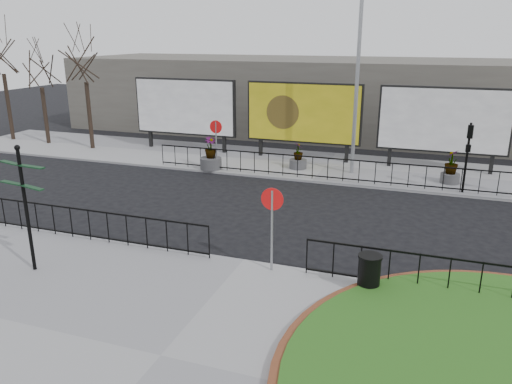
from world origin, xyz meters
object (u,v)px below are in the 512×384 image
at_px(lamp_post, 358,74).
at_px(planter_b, 298,159).
at_px(billboard_mid, 303,113).
at_px(fingerpost_sign, 24,196).
at_px(planter_c, 451,169).
at_px(litter_bin, 369,273).
at_px(planter_a, 211,158).

height_order(lamp_post, planter_b, lamp_post).
relative_size(billboard_mid, fingerpost_sign, 1.69).
distance_m(billboard_mid, fingerpost_sign, 16.09).
relative_size(billboard_mid, planter_c, 4.06).
distance_m(billboard_mid, planter_b, 2.88).
bearing_deg(litter_bin, planter_a, 131.88).
relative_size(lamp_post, planter_b, 7.01).
xyz_separation_m(litter_bin, planter_c, (2.22, 11.46, 0.12)).
bearing_deg(planter_c, fingerpost_sign, -130.71).
bearing_deg(lamp_post, planter_a, -166.81).
xyz_separation_m(lamp_post, fingerpost_sign, (-6.98, -13.62, -2.49)).
relative_size(fingerpost_sign, planter_a, 2.26).
height_order(lamp_post, fingerpost_sign, lamp_post).
height_order(lamp_post, planter_c, lamp_post).
bearing_deg(planter_c, planter_a, -173.40).
xyz_separation_m(lamp_post, planter_c, (4.49, -0.29, -4.06)).
bearing_deg(billboard_mid, litter_bin, -68.95).
xyz_separation_m(litter_bin, planter_b, (-4.98, 11.69, -0.05)).
height_order(billboard_mid, lamp_post, lamp_post).
distance_m(lamp_post, litter_bin, 12.68).
distance_m(planter_a, planter_c, 11.40).
bearing_deg(planter_b, planter_c, -1.81).
bearing_deg(planter_a, lamp_post, 13.19).
bearing_deg(billboard_mid, fingerpost_sign, -104.28).
bearing_deg(litter_bin, planter_c, 79.04).
height_order(billboard_mid, planter_c, billboard_mid).
height_order(fingerpost_sign, planter_c, fingerpost_sign).
relative_size(litter_bin, planter_c, 0.68).
bearing_deg(planter_c, planter_b, 178.19).
bearing_deg(planter_a, fingerpost_sign, -90.70).
distance_m(planter_b, planter_c, 7.21).
height_order(billboard_mid, litter_bin, billboard_mid).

